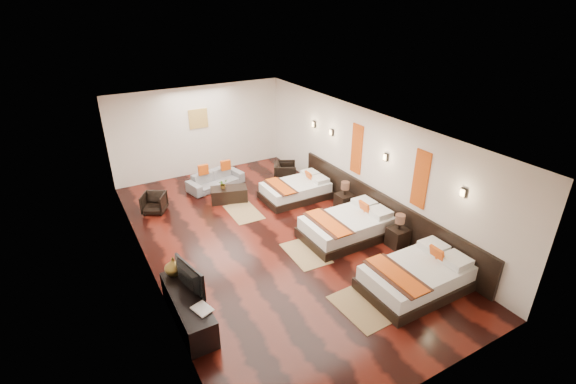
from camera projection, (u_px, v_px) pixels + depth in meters
floor at (269, 239)px, 9.87m from camera, size 5.50×9.50×0.01m
ceiling at (267, 126)px, 8.65m from camera, size 5.50×9.50×0.01m
back_wall at (199, 131)px, 12.98m from camera, size 5.50×0.01×2.80m
left_wall at (143, 215)px, 8.04m from camera, size 0.01×9.50×2.80m
right_wall at (364, 164)px, 10.49m from camera, size 0.01×9.50×2.80m
headboard_panel at (380, 210)px, 10.26m from camera, size 0.08×6.60×0.90m
bed_near at (417, 277)px, 8.10m from camera, size 2.12×1.34×0.81m
bed_mid at (348, 226)px, 9.86m from camera, size 2.13×1.34×0.81m
bed_far at (296, 190)px, 11.76m from camera, size 1.89×1.19×0.72m
nightstand_a at (398, 235)px, 9.48m from camera, size 0.42×0.42×0.82m
nightstand_b at (344, 200)px, 11.08m from camera, size 0.42×0.42×0.83m
jute_mat_near at (361, 308)px, 7.69m from camera, size 0.80×1.23×0.01m
jute_mat_mid at (306, 253)px, 9.32m from camera, size 0.80×1.23×0.01m
jute_mat_far at (244, 212)px, 11.06m from camera, size 0.77×1.21×0.01m
tv_console at (188, 308)px, 7.30m from camera, size 0.50×1.80×0.55m
tv at (185, 279)px, 7.19m from camera, size 0.32×0.93×0.53m
book at (196, 313)px, 6.77m from camera, size 0.35×0.41×0.03m
figurine at (174, 266)px, 7.67m from camera, size 0.45×0.45×0.36m
sofa at (216, 180)px, 12.40m from camera, size 1.81×1.03×0.50m
armchair_left at (154, 203)px, 10.97m from camera, size 0.80×0.81×0.54m
armchair_right at (285, 172)px, 12.76m from camera, size 0.91×0.90×0.62m
coffee_table at (229, 194)px, 11.60m from camera, size 1.10×0.77×0.40m
table_plant at (223, 184)px, 11.45m from camera, size 0.29×0.27×0.26m
orange_panel_a at (421, 179)px, 8.86m from camera, size 0.04×0.40×1.30m
orange_panel_b at (357, 149)px, 10.58m from camera, size 0.04×0.40×1.30m
sconce_near at (463, 193)px, 7.93m from camera, size 0.07×0.12×0.18m
sconce_mid at (386, 157)px, 9.65m from camera, size 0.07×0.12×0.18m
sconce_far at (332, 132)px, 11.37m from camera, size 0.07×0.12×0.18m
sconce_lounge at (314, 124)px, 12.07m from camera, size 0.07×0.12×0.18m
gold_artwork at (198, 119)px, 12.79m from camera, size 0.60×0.04×0.60m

